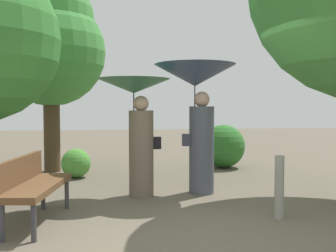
{
  "coord_description": "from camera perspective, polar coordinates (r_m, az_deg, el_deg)",
  "views": [
    {
      "loc": [
        -0.97,
        -4.08,
        1.47
      ],
      "look_at": [
        0.0,
        2.59,
        1.12
      ],
      "focal_mm": 40.89,
      "sensor_mm": 36.0,
      "label": 1
    }
  ],
  "objects": [
    {
      "name": "ground_plane",
      "position": [
        4.44,
        5.02,
        -16.32
      ],
      "size": [
        40.0,
        40.0,
        0.0
      ],
      "primitive_type": "plane",
      "color": "brown"
    },
    {
      "name": "person_right",
      "position": [
        6.4,
        4.32,
        4.38
      ],
      "size": [
        1.35,
        1.35,
        2.16
      ],
      "rotation": [
        0.0,
        0.0,
        1.71
      ],
      "color": "#474C56",
      "rests_on": "ground"
    },
    {
      "name": "bush_path_right",
      "position": [
        8.08,
        -13.55,
        -5.41
      ],
      "size": [
        0.6,
        0.6,
        0.6
      ],
      "primitive_type": "sphere",
      "color": "#4C9338",
      "rests_on": "ground"
    },
    {
      "name": "park_bench",
      "position": [
        5.11,
        -19.63,
        -7.97
      ],
      "size": [
        0.7,
        1.56,
        0.83
      ],
      "rotation": [
        0.0,
        0.0,
        1.42
      ],
      "color": "#38383D",
      "rests_on": "ground"
    },
    {
      "name": "bush_path_left",
      "position": [
        9.22,
        8.24,
        -2.99
      ],
      "size": [
        1.03,
        1.03,
        1.03
      ],
      "primitive_type": "sphere",
      "color": "#2D6B28",
      "rests_on": "ground"
    },
    {
      "name": "tree_near_left",
      "position": [
        9.02,
        -17.11,
        11.91
      ],
      "size": [
        2.41,
        2.41,
        4.35
      ],
      "color": "#4C3823",
      "rests_on": "ground"
    },
    {
      "name": "path_marker_post",
      "position": [
        5.23,
        16.25,
        -8.74
      ],
      "size": [
        0.12,
        0.12,
        0.83
      ],
      "primitive_type": "cylinder",
      "color": "gray",
      "rests_on": "ground"
    },
    {
      "name": "person_left",
      "position": [
        6.17,
        -4.64,
        1.81
      ],
      "size": [
        1.17,
        1.17,
        1.9
      ],
      "rotation": [
        0.0,
        0.0,
        1.71
      ],
      "color": "#6B5B4C",
      "rests_on": "ground"
    }
  ]
}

